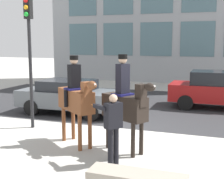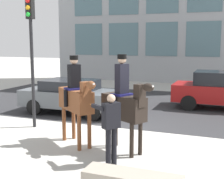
{
  "view_description": "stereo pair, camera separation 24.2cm",
  "coord_description": "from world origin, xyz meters",
  "px_view_note": "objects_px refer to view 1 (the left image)",
  "views": [
    {
      "loc": [
        3.13,
        -9.28,
        2.91
      ],
      "look_at": [
        0.16,
        -0.93,
        1.55
      ],
      "focal_mm": 50.0,
      "sensor_mm": 36.0,
      "label": 1
    },
    {
      "loc": [
        3.36,
        -9.19,
        2.91
      ],
      "look_at": [
        0.16,
        -0.93,
        1.55
      ],
      "focal_mm": 50.0,
      "sensor_mm": 36.0,
      "label": 2
    }
  ],
  "objects_px": {
    "mounted_horse_lead": "(76,98)",
    "street_car_far_lane": "(216,90)",
    "mounted_horse_companion": "(125,104)",
    "pedestrian_bystander": "(113,124)",
    "traffic_light": "(29,42)",
    "street_car_near_lane": "(70,96)"
  },
  "relations": [
    {
      "from": "mounted_horse_lead",
      "to": "street_car_far_lane",
      "type": "relative_size",
      "value": 0.63
    },
    {
      "from": "mounted_horse_lead",
      "to": "mounted_horse_companion",
      "type": "xyz_separation_m",
      "value": [
        1.45,
        -0.06,
        -0.04
      ]
    },
    {
      "from": "mounted_horse_lead",
      "to": "street_car_far_lane",
      "type": "bearing_deg",
      "value": 98.49
    },
    {
      "from": "mounted_horse_companion",
      "to": "street_car_far_lane",
      "type": "distance_m",
      "value": 6.93
    },
    {
      "from": "pedestrian_bystander",
      "to": "traffic_light",
      "type": "distance_m",
      "value": 4.69
    },
    {
      "from": "traffic_light",
      "to": "mounted_horse_lead",
      "type": "bearing_deg",
      "value": -26.72
    },
    {
      "from": "mounted_horse_lead",
      "to": "street_car_far_lane",
      "type": "height_order",
      "value": "mounted_horse_lead"
    },
    {
      "from": "street_car_far_lane",
      "to": "street_car_near_lane",
      "type": "bearing_deg",
      "value": -151.63
    },
    {
      "from": "mounted_horse_companion",
      "to": "traffic_light",
      "type": "height_order",
      "value": "traffic_light"
    },
    {
      "from": "mounted_horse_lead",
      "to": "pedestrian_bystander",
      "type": "relative_size",
      "value": 1.48
    },
    {
      "from": "pedestrian_bystander",
      "to": "street_car_near_lane",
      "type": "relative_size",
      "value": 0.41
    },
    {
      "from": "mounted_horse_lead",
      "to": "mounted_horse_companion",
      "type": "bearing_deg",
      "value": 34.99
    },
    {
      "from": "street_car_near_lane",
      "to": "traffic_light",
      "type": "relative_size",
      "value": 0.95
    },
    {
      "from": "mounted_horse_lead",
      "to": "street_car_far_lane",
      "type": "distance_m",
      "value": 7.46
    },
    {
      "from": "street_car_far_lane",
      "to": "traffic_light",
      "type": "bearing_deg",
      "value": -137.31
    },
    {
      "from": "mounted_horse_lead",
      "to": "street_car_near_lane",
      "type": "xyz_separation_m",
      "value": [
        -2.01,
        3.48,
        -0.62
      ]
    },
    {
      "from": "mounted_horse_lead",
      "to": "traffic_light",
      "type": "relative_size",
      "value": 0.58
    },
    {
      "from": "mounted_horse_companion",
      "to": "pedestrian_bystander",
      "type": "height_order",
      "value": "mounted_horse_companion"
    },
    {
      "from": "street_car_near_lane",
      "to": "mounted_horse_companion",
      "type": "bearing_deg",
      "value": -45.67
    },
    {
      "from": "street_car_near_lane",
      "to": "traffic_light",
      "type": "height_order",
      "value": "traffic_light"
    },
    {
      "from": "mounted_horse_companion",
      "to": "traffic_light",
      "type": "xyz_separation_m",
      "value": [
        -3.69,
        1.19,
        1.6
      ]
    },
    {
      "from": "street_car_far_lane",
      "to": "pedestrian_bystander",
      "type": "bearing_deg",
      "value": -105.83
    }
  ]
}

